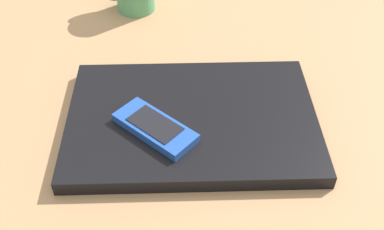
{
  "coord_description": "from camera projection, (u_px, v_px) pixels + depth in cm",
  "views": [
    {
      "loc": [
        -6.53,
        53.21,
        50.11
      ],
      "look_at": [
        -6.38,
        4.65,
        5.0
      ],
      "focal_mm": 44.38,
      "sensor_mm": 36.0,
      "label": 1
    }
  ],
  "objects": [
    {
      "name": "desk_surface",
      "position": [
        150.0,
        111.0,
        0.72
      ],
      "size": [
        120.0,
        80.0,
        3.0
      ],
      "primitive_type": "cube",
      "color": "#9E7751",
      "rests_on": "ground"
    },
    {
      "name": "laptop_closed",
      "position": [
        192.0,
        120.0,
        0.67
      ],
      "size": [
        35.56,
        25.12,
        2.12
      ],
      "primitive_type": "cube",
      "rotation": [
        0.0,
        0.0,
        0.03
      ],
      "color": "black",
      "rests_on": "desk_surface"
    },
    {
      "name": "cell_phone_on_laptop",
      "position": [
        155.0,
        127.0,
        0.63
      ],
      "size": [
        12.08,
        11.33,
        1.32
      ],
      "color": "#1E479E",
      "rests_on": "laptop_closed"
    }
  ]
}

